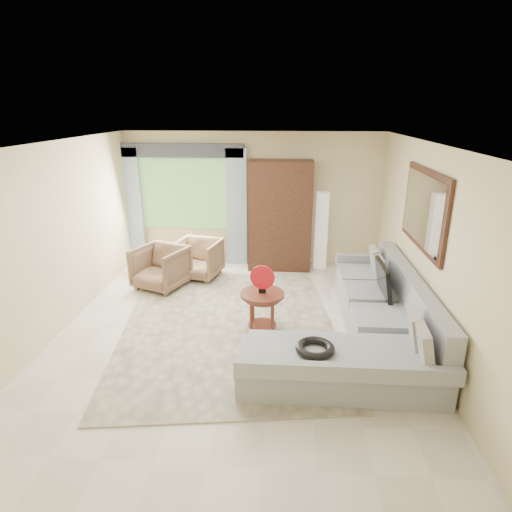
# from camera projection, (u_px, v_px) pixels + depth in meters

# --- Properties ---
(ground) EXTENTS (6.00, 6.00, 0.00)m
(ground) POSITION_uv_depth(u_px,v_px,m) (237.00, 334.00, 6.02)
(ground) COLOR silver
(ground) RESTS_ON ground
(area_rug) EXTENTS (3.49, 4.35, 0.02)m
(area_rug) POSITION_uv_depth(u_px,v_px,m) (229.00, 326.00, 6.21)
(area_rug) COLOR #BDB596
(area_rug) RESTS_ON ground
(sectional_sofa) EXTENTS (2.30, 3.46, 0.90)m
(sectional_sofa) POSITION_uv_depth(u_px,v_px,m) (369.00, 326.00, 5.64)
(sectional_sofa) COLOR gray
(sectional_sofa) RESTS_ON ground
(tv_screen) EXTENTS (0.14, 0.74, 0.48)m
(tv_screen) POSITION_uv_depth(u_px,v_px,m) (383.00, 280.00, 6.03)
(tv_screen) COLOR black
(tv_screen) RESTS_ON sectional_sofa
(garden_hose) EXTENTS (0.43, 0.43, 0.09)m
(garden_hose) POSITION_uv_depth(u_px,v_px,m) (315.00, 348.00, 4.65)
(garden_hose) COLOR black
(garden_hose) RESTS_ON sectional_sofa
(coffee_table) EXTENTS (0.61, 0.61, 0.61)m
(coffee_table) POSITION_uv_depth(u_px,v_px,m) (262.00, 312.00, 5.96)
(coffee_table) COLOR #542316
(coffee_table) RESTS_ON ground
(red_disc) EXTENTS (0.34, 0.08, 0.34)m
(red_disc) POSITION_uv_depth(u_px,v_px,m) (262.00, 277.00, 5.79)
(red_disc) COLOR red
(red_disc) RESTS_ON coffee_table
(armchair_left) EXTENTS (1.05, 1.06, 0.75)m
(armchair_left) POSITION_uv_depth(u_px,v_px,m) (161.00, 267.00, 7.47)
(armchair_left) COLOR #7F6145
(armchair_left) RESTS_ON ground
(armchair_right) EXTENTS (0.92, 0.94, 0.72)m
(armchair_right) POSITION_uv_depth(u_px,v_px,m) (198.00, 259.00, 7.94)
(armchair_right) COLOR #9D7D56
(armchair_right) RESTS_ON ground
(potted_plant) EXTENTS (0.53, 0.49, 0.48)m
(potted_plant) POSITION_uv_depth(u_px,v_px,m) (141.00, 260.00, 8.22)
(potted_plant) COLOR #999999
(potted_plant) RESTS_ON ground
(armoire) EXTENTS (1.20, 0.55, 2.10)m
(armoire) POSITION_uv_depth(u_px,v_px,m) (280.00, 216.00, 8.20)
(armoire) COLOR black
(armoire) RESTS_ON ground
(floor_lamp) EXTENTS (0.24, 0.24, 1.50)m
(floor_lamp) POSITION_uv_depth(u_px,v_px,m) (321.00, 231.00, 8.30)
(floor_lamp) COLOR silver
(floor_lamp) RESTS_ON ground
(window) EXTENTS (1.80, 0.04, 1.40)m
(window) POSITION_uv_depth(u_px,v_px,m) (184.00, 194.00, 8.44)
(window) COLOR #669E59
(window) RESTS_ON wall_back
(curtain_left) EXTENTS (0.40, 0.08, 2.30)m
(curtain_left) POSITION_uv_depth(u_px,v_px,m) (132.00, 207.00, 8.51)
(curtain_left) COLOR #9EB7CC
(curtain_left) RESTS_ON ground
(curtain_right) EXTENTS (0.40, 0.08, 2.30)m
(curtain_right) POSITION_uv_depth(u_px,v_px,m) (237.00, 208.00, 8.37)
(curtain_right) COLOR #9EB7CC
(curtain_right) RESTS_ON ground
(valance) EXTENTS (2.40, 0.12, 0.26)m
(valance) POSITION_uv_depth(u_px,v_px,m) (181.00, 150.00, 8.10)
(valance) COLOR #1E232D
(valance) RESTS_ON wall_back
(wall_mirror) EXTENTS (0.05, 1.70, 1.05)m
(wall_mirror) POSITION_uv_depth(u_px,v_px,m) (424.00, 210.00, 5.61)
(wall_mirror) COLOR black
(wall_mirror) RESTS_ON wall_right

